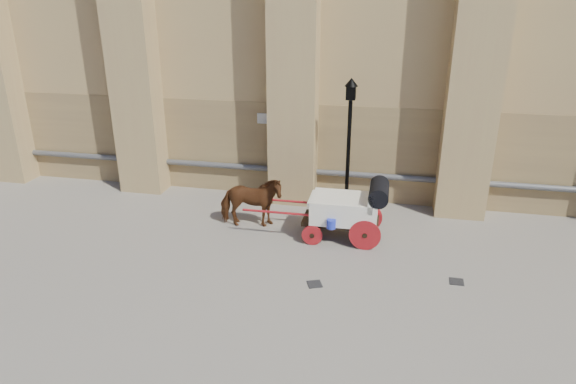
# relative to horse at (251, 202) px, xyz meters

# --- Properties ---
(ground) EXTENTS (90.00, 90.00, 0.00)m
(ground) POSITION_rel_horse_xyz_m (1.77, -1.47, -0.74)
(ground) COLOR slate
(ground) RESTS_ON ground
(horse) EXTENTS (1.86, 1.06, 1.49)m
(horse) POSITION_rel_horse_xyz_m (0.00, 0.00, 0.00)
(horse) COLOR brown
(horse) RESTS_ON ground
(carriage) EXTENTS (3.78, 1.34, 1.65)m
(carriage) POSITION_rel_horse_xyz_m (2.74, -0.18, 0.15)
(carriage) COLOR black
(carriage) RESTS_ON ground
(street_lamp) EXTENTS (0.37, 0.37, 3.99)m
(street_lamp) POSITION_rel_horse_xyz_m (2.50, 1.49, 1.39)
(street_lamp) COLOR black
(street_lamp) RESTS_ON ground
(drain_grate_near) EXTENTS (0.42, 0.42, 0.01)m
(drain_grate_near) POSITION_rel_horse_xyz_m (2.22, -2.64, -0.74)
(drain_grate_near) COLOR black
(drain_grate_near) RESTS_ON ground
(drain_grate_far) EXTENTS (0.33, 0.33, 0.01)m
(drain_grate_far) POSITION_rel_horse_xyz_m (5.39, -1.87, -0.74)
(drain_grate_far) COLOR black
(drain_grate_far) RESTS_ON ground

